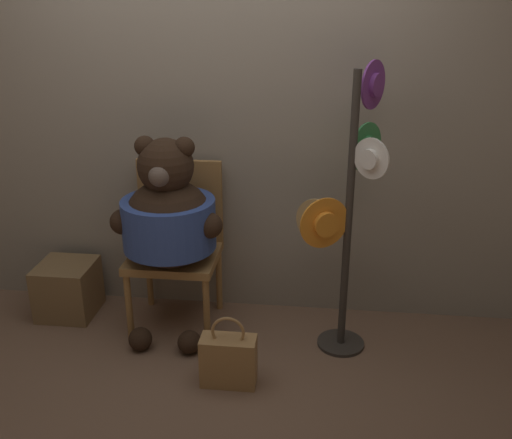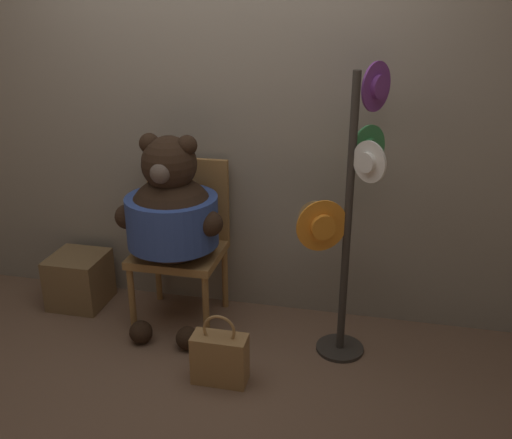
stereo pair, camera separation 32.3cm
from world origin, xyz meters
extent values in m
plane|color=brown|center=(0.00, 0.00, 0.00)|extent=(14.00, 14.00, 0.00)
cube|color=gray|center=(0.00, 0.71, 1.38)|extent=(8.00, 0.10, 2.77)
cylinder|color=#9E703D|center=(-0.47, 0.16, 0.22)|extent=(0.04, 0.04, 0.44)
cylinder|color=#9E703D|center=(0.00, 0.16, 0.22)|extent=(0.04, 0.04, 0.44)
cylinder|color=#9E703D|center=(-0.47, 0.58, 0.22)|extent=(0.04, 0.04, 0.44)
cylinder|color=#9E703D|center=(0.00, 0.58, 0.22)|extent=(0.04, 0.04, 0.44)
cube|color=#9E703D|center=(-0.24, 0.37, 0.46)|extent=(0.53, 0.48, 0.05)
cube|color=#9E703D|center=(-0.24, 0.59, 0.75)|extent=(0.53, 0.04, 0.53)
sphere|color=black|center=(-0.23, 0.29, 0.71)|extent=(0.54, 0.54, 0.54)
cylinder|color=#334C99|center=(-0.23, 0.29, 0.71)|extent=(0.55, 0.55, 0.30)
sphere|color=black|center=(-0.23, 0.29, 1.06)|extent=(0.32, 0.32, 0.32)
sphere|color=black|center=(-0.35, 0.29, 1.18)|extent=(0.12, 0.12, 0.12)
sphere|color=black|center=(-0.12, 0.29, 1.18)|extent=(0.12, 0.12, 0.12)
sphere|color=brown|center=(-0.23, 0.16, 1.05)|extent=(0.12, 0.12, 0.12)
sphere|color=black|center=(-0.49, 0.23, 0.74)|extent=(0.15, 0.15, 0.15)
sphere|color=black|center=(0.02, 0.23, 0.74)|extent=(0.15, 0.15, 0.15)
sphere|color=black|center=(-0.38, 0.05, 0.07)|extent=(0.14, 0.14, 0.14)
sphere|color=black|center=(-0.09, 0.05, 0.07)|extent=(0.14, 0.14, 0.14)
cylinder|color=#332D28|center=(0.80, 0.24, 0.01)|extent=(0.28, 0.28, 0.02)
cylinder|color=#332D28|center=(0.80, 0.24, 0.81)|extent=(0.04, 0.04, 1.62)
cylinder|color=#7A388E|center=(0.89, 0.39, 1.52)|extent=(0.14, 0.23, 0.26)
cylinder|color=#7A388E|center=(0.89, 0.39, 1.52)|extent=(0.12, 0.14, 0.12)
cylinder|color=tan|center=(0.63, 0.33, 0.75)|extent=(0.25, 0.14, 0.28)
cylinder|color=tan|center=(0.63, 0.33, 0.75)|extent=(0.15, 0.12, 0.13)
cylinder|color=orange|center=(0.66, 0.17, 0.81)|extent=(0.26, 0.14, 0.29)
cylinder|color=orange|center=(0.66, 0.17, 0.81)|extent=(0.16, 0.13, 0.14)
cylinder|color=silver|center=(0.89, 0.16, 1.18)|extent=(0.17, 0.15, 0.22)
cylinder|color=silver|center=(0.89, 0.16, 1.18)|extent=(0.12, 0.12, 0.10)
cylinder|color=#3D9351|center=(0.87, 0.33, 1.20)|extent=(0.18, 0.22, 0.27)
cylinder|color=#3D9351|center=(0.87, 0.33, 1.20)|extent=(0.13, 0.14, 0.13)
cube|color=#A87A47|center=(0.19, -0.20, 0.14)|extent=(0.30, 0.14, 0.28)
torus|color=#A87A47|center=(0.19, -0.20, 0.32)|extent=(0.18, 0.02, 0.18)
cube|color=brown|center=(-0.97, 0.41, 0.18)|extent=(0.35, 0.35, 0.35)
camera|label=1|loc=(0.62, -2.72, 1.96)|focal=40.00mm
camera|label=2|loc=(0.94, -2.67, 1.96)|focal=40.00mm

